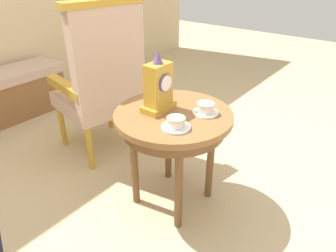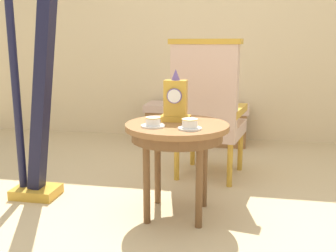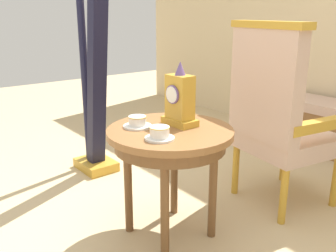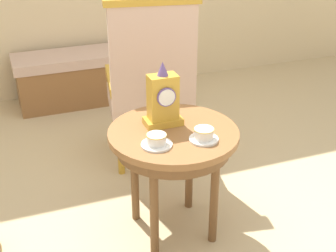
{
  "view_description": "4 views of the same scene",
  "coord_description": "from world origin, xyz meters",
  "px_view_note": "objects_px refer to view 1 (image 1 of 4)",
  "views": [
    {
      "loc": [
        -1.21,
        -0.88,
        1.37
      ],
      "look_at": [
        0.07,
        0.13,
        0.47
      ],
      "focal_mm": 33.32,
      "sensor_mm": 36.0,
      "label": 1
    },
    {
      "loc": [
        0.39,
        -2.35,
        1.11
      ],
      "look_at": [
        -0.06,
        0.09,
        0.58
      ],
      "focal_mm": 41.96,
      "sensor_mm": 36.0,
      "label": 2
    },
    {
      "loc": [
        1.45,
        -1.13,
        1.19
      ],
      "look_at": [
        0.02,
        0.01,
        0.63
      ],
      "focal_mm": 40.52,
      "sensor_mm": 36.0,
      "label": 3
    },
    {
      "loc": [
        -0.77,
        -1.93,
        1.71
      ],
      "look_at": [
        0.01,
        0.14,
        0.59
      ],
      "focal_mm": 51.24,
      "sensor_mm": 36.0,
      "label": 4
    }
  ],
  "objects_px": {
    "side_table": "(173,125)",
    "armchair": "(102,80)",
    "window_bench": "(2,97)",
    "teacup_left": "(176,123)",
    "teacup_right": "(206,109)",
    "mantel_clock": "(158,87)"
  },
  "relations": [
    {
      "from": "side_table",
      "to": "teacup_left",
      "type": "relative_size",
      "value": 4.41
    },
    {
      "from": "window_bench",
      "to": "side_table",
      "type": "bearing_deg",
      "value": -87.32
    },
    {
      "from": "teacup_left",
      "to": "armchair",
      "type": "xyz_separation_m",
      "value": [
        0.26,
        0.84,
        -0.05
      ]
    },
    {
      "from": "teacup_right",
      "to": "window_bench",
      "type": "relative_size",
      "value": 0.12
    },
    {
      "from": "mantel_clock",
      "to": "teacup_left",
      "type": "bearing_deg",
      "value": -117.91
    },
    {
      "from": "teacup_left",
      "to": "mantel_clock",
      "type": "height_order",
      "value": "mantel_clock"
    },
    {
      "from": "teacup_left",
      "to": "side_table",
      "type": "bearing_deg",
      "value": 41.59
    },
    {
      "from": "teacup_right",
      "to": "armchair",
      "type": "distance_m",
      "value": 0.88
    },
    {
      "from": "side_table",
      "to": "mantel_clock",
      "type": "height_order",
      "value": "mantel_clock"
    },
    {
      "from": "mantel_clock",
      "to": "window_bench",
      "type": "relative_size",
      "value": 0.29
    },
    {
      "from": "teacup_left",
      "to": "mantel_clock",
      "type": "distance_m",
      "value": 0.25
    },
    {
      "from": "teacup_right",
      "to": "armchair",
      "type": "height_order",
      "value": "armchair"
    },
    {
      "from": "teacup_right",
      "to": "armchair",
      "type": "xyz_separation_m",
      "value": [
        0.03,
        0.87,
        -0.05
      ]
    },
    {
      "from": "armchair",
      "to": "window_bench",
      "type": "xyz_separation_m",
      "value": [
        -0.22,
        1.18,
        -0.37
      ]
    },
    {
      "from": "mantel_clock",
      "to": "teacup_right",
      "type": "bearing_deg",
      "value": -61.4
    },
    {
      "from": "mantel_clock",
      "to": "side_table",
      "type": "bearing_deg",
      "value": -73.81
    },
    {
      "from": "mantel_clock",
      "to": "armchair",
      "type": "height_order",
      "value": "armchair"
    },
    {
      "from": "teacup_left",
      "to": "mantel_clock",
      "type": "xyz_separation_m",
      "value": [
        0.1,
        0.2,
        0.11
      ]
    },
    {
      "from": "teacup_right",
      "to": "teacup_left",
      "type": "bearing_deg",
      "value": 172.76
    },
    {
      "from": "side_table",
      "to": "armchair",
      "type": "height_order",
      "value": "armchair"
    },
    {
      "from": "side_table",
      "to": "teacup_left",
      "type": "height_order",
      "value": "teacup_left"
    },
    {
      "from": "teacup_right",
      "to": "mantel_clock",
      "type": "relative_size",
      "value": 0.42
    }
  ]
}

